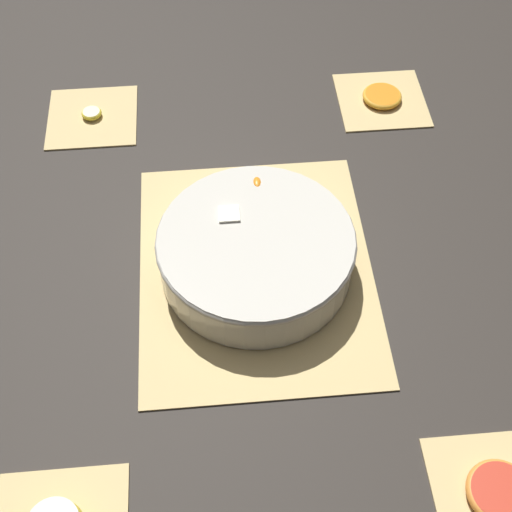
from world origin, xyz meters
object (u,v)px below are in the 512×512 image
(orange_slice_whole, at_px, (382,96))
(banana_coin_single, at_px, (92,113))
(fruit_salad_bowl, at_px, (256,251))
(grapefruit_slice, at_px, (500,492))

(orange_slice_whole, bearing_deg, banana_coin_single, -90.00)
(fruit_salad_bowl, bearing_deg, orange_slice_whole, 144.18)
(fruit_salad_bowl, distance_m, orange_slice_whole, 0.44)
(orange_slice_whole, xyz_separation_m, grapefruit_slice, (0.72, 0.00, 0.00))
(fruit_salad_bowl, height_order, banana_coin_single, fruit_salad_bowl)
(orange_slice_whole, bearing_deg, fruit_salad_bowl, -35.82)
(fruit_salad_bowl, relative_size, banana_coin_single, 8.12)
(banana_coin_single, height_order, grapefruit_slice, grapefruit_slice)
(fruit_salad_bowl, distance_m, banana_coin_single, 0.44)
(fruit_salad_bowl, relative_size, orange_slice_whole, 4.05)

